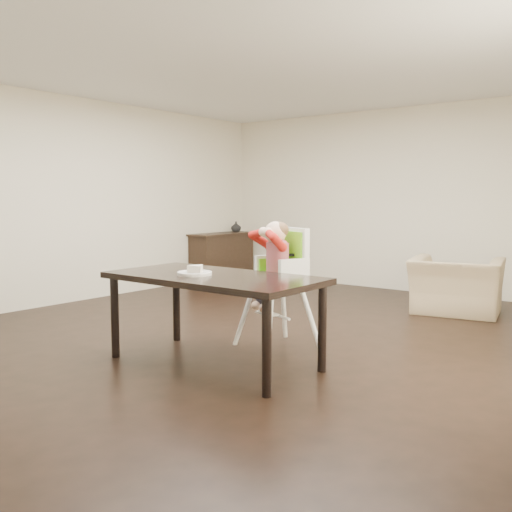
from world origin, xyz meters
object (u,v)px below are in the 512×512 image
at_px(dining_table, 214,284).
at_px(sideboard, 222,256).
at_px(high_chair, 280,259).
at_px(armchair, 456,277).

bearing_deg(dining_table, sideboard, 130.31).
bearing_deg(sideboard, high_chair, -42.05).
relative_size(dining_table, armchair, 1.76).
bearing_deg(high_chair, dining_table, -77.51).
bearing_deg(sideboard, armchair, -5.97).
xyz_separation_m(armchair, sideboard, (-4.08, 0.43, -0.05)).
distance_m(high_chair, armchair, 2.69).
height_order(dining_table, armchair, armchair).
relative_size(armchair, sideboard, 0.81).
relative_size(high_chair, armchair, 1.14).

